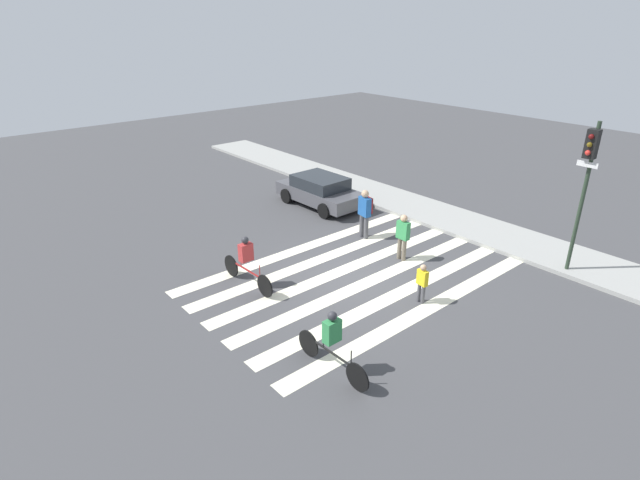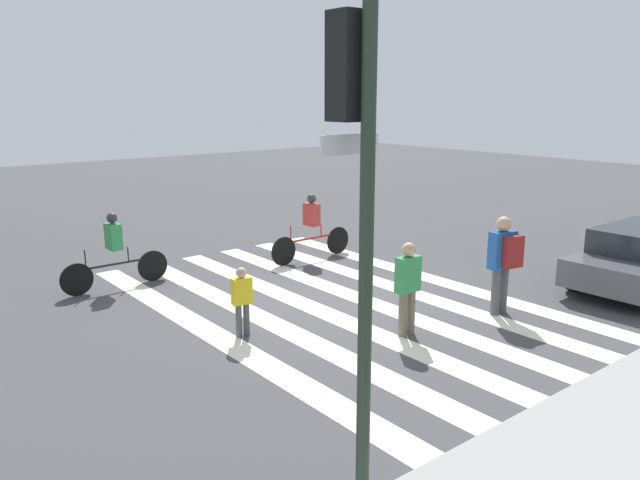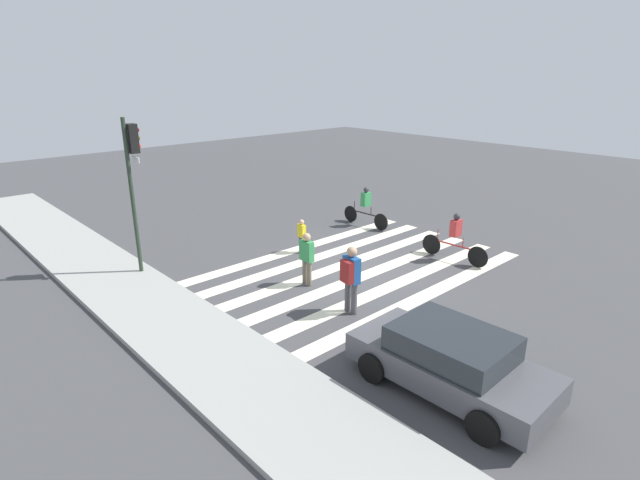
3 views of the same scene
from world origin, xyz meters
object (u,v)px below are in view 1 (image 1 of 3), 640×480
car_parked_far_curb (320,191)px  cyclist_near_curb (246,260)px  cyclist_mid_street (332,340)px  traffic_light (587,172)px  pedestrian_adult_tall_backpack (422,281)px  pedestrian_adult_blue_shirt (365,210)px  pedestrian_child_with_backpack (403,235)px

car_parked_far_curb → cyclist_near_curb: bearing=-58.7°
cyclist_near_curb → cyclist_mid_street: bearing=-11.0°
traffic_light → cyclist_near_curb: traffic_light is taller
cyclist_mid_street → car_parked_far_curb: cyclist_mid_street is taller
traffic_light → pedestrian_adult_tall_backpack: traffic_light is taller
cyclist_near_curb → pedestrian_adult_tall_backpack: bearing=36.9°
pedestrian_adult_blue_shirt → pedestrian_adult_tall_backpack: 4.84m
pedestrian_adult_tall_backpack → pedestrian_child_with_backpack: size_ratio=0.75×
traffic_light → car_parked_far_curb: traffic_light is taller
traffic_light → pedestrian_child_with_backpack: 5.74m
pedestrian_adult_tall_backpack → cyclist_near_curb: 5.19m
cyclist_mid_street → pedestrian_adult_blue_shirt: bearing=128.3°
traffic_light → pedestrian_child_with_backpack: traffic_light is taller
traffic_light → car_parked_far_curb: (-9.89, -1.84, -2.70)m
cyclist_near_curb → cyclist_mid_street: size_ratio=1.06×
pedestrian_adult_blue_shirt → pedestrian_child_with_backpack: pedestrian_adult_blue_shirt is taller
pedestrian_child_with_backpack → cyclist_mid_street: cyclist_mid_street is taller
pedestrian_adult_blue_shirt → pedestrian_adult_tall_backpack: bearing=164.3°
pedestrian_adult_blue_shirt → cyclist_near_curb: pedestrian_adult_blue_shirt is taller
pedestrian_adult_tall_backpack → pedestrian_child_with_backpack: bearing=150.0°
pedestrian_child_with_backpack → cyclist_mid_street: (2.85, -5.70, -0.05)m
pedestrian_adult_blue_shirt → cyclist_near_curb: bearing=103.2°
traffic_light → cyclist_mid_street: size_ratio=2.07×
pedestrian_adult_blue_shirt → pedestrian_adult_tall_backpack: size_ratio=1.53×
traffic_light → pedestrian_adult_tall_backpack: (-1.88, -4.89, -2.70)m
pedestrian_adult_blue_shirt → cyclist_mid_street: (4.99, -6.08, -0.22)m
cyclist_mid_street → cyclist_near_curb: bearing=170.0°
pedestrian_adult_blue_shirt → car_parked_far_curb: size_ratio=0.46×
pedestrian_adult_blue_shirt → car_parked_far_curb: (-3.67, 0.97, -0.40)m
pedestrian_adult_tall_backpack → cyclist_mid_street: (0.64, -4.00, 0.18)m
pedestrian_adult_blue_shirt → pedestrian_adult_tall_backpack: (4.35, -2.08, -0.40)m
pedestrian_adult_blue_shirt → cyclist_mid_street: size_ratio=0.79×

